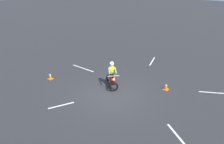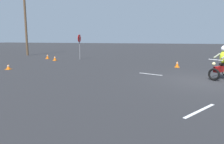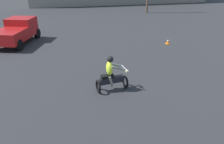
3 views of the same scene
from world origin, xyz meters
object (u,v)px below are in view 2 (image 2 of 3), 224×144
Objects in this scene: traffic_cone_near_left at (8,67)px; traffic_cone_mid_left at (47,56)px; stop_sign at (79,42)px; utility_pole_near at (25,17)px; motorcycle_rider_foreground at (222,65)px; traffic_cone_mid_center at (55,58)px; traffic_cone_far_center at (177,64)px.

traffic_cone_mid_left is at bearing 9.17° from traffic_cone_near_left.
stop_sign is 4.89× the size of traffic_cone_mid_left.
stop_sign is 0.27× the size of utility_pole_near.
stop_sign is 8.59m from utility_pole_near.
traffic_cone_mid_center is (5.94, 12.27, -0.51)m from motorcycle_rider_foreground.
motorcycle_rider_foreground reaches higher than traffic_cone_far_center.
traffic_cone_mid_left is (1.27, 1.45, 0.01)m from traffic_cone_mid_center.
utility_pole_near is (3.05, 7.58, 2.67)m from stop_sign.
utility_pole_near is (6.42, 16.09, 4.09)m from traffic_cone_far_center.
motorcycle_rider_foreground is 3.67× the size of traffic_cone_far_center.
traffic_cone_mid_center is at bearing -131.31° from traffic_cone_mid_left.
traffic_cone_near_left is at bearing 108.41° from traffic_cone_far_center.
traffic_cone_far_center is (3.90, 1.92, -0.51)m from motorcycle_rider_foreground.
utility_pole_near is at bearing 54.08° from traffic_cone_mid_left.
traffic_cone_mid_center is (-1.33, 1.84, -1.42)m from stop_sign.
traffic_cone_mid_left is (-0.05, 3.28, -1.41)m from stop_sign.
traffic_cone_far_center is at bearing -101.14° from traffic_cone_mid_center.
traffic_cone_near_left is 0.04× the size of utility_pole_near.
traffic_cone_far_center is at bearing -71.59° from traffic_cone_near_left.
motorcycle_rider_foreground is 3.77× the size of traffic_cone_mid_center.
utility_pole_near is at bearing 68.25° from traffic_cone_far_center.
traffic_cone_mid_left is at bearing 74.32° from traffic_cone_far_center.
motorcycle_rider_foreground reaches higher than traffic_cone_mid_center.
stop_sign reaches higher than traffic_cone_far_center.
utility_pole_near reaches higher than traffic_cone_mid_left.
traffic_cone_near_left is 5.61m from traffic_cone_mid_center.
utility_pole_near is (10.32, 18.01, 3.58)m from motorcycle_rider_foreground.
motorcycle_rider_foreground is 12.63m from traffic_cone_near_left.
traffic_cone_mid_center is at bearing 16.15° from motorcycle_rider_foreground.
utility_pole_near reaches higher than stop_sign.
traffic_cone_mid_center is 10.55m from traffic_cone_far_center.
traffic_cone_far_center is (-3.31, -11.80, -0.01)m from traffic_cone_mid_left.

